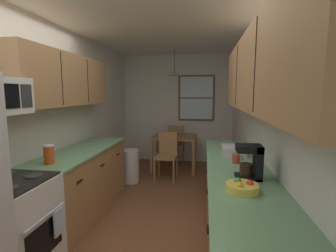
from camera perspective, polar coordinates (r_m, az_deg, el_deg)
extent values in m
plane|color=brown|center=(3.74, -2.51, -18.62)|extent=(12.00, 12.00, 0.00)
cube|color=silver|center=(3.87, -22.66, 1.39)|extent=(0.10, 9.00, 2.55)
cube|color=silver|center=(3.39, 20.36, 0.70)|extent=(0.10, 9.00, 2.55)
cube|color=silver|center=(5.99, 2.24, 4.00)|extent=(4.40, 0.10, 2.55)
cube|color=white|center=(3.48, -2.78, 23.17)|extent=(4.40, 9.00, 0.08)
cube|color=white|center=(2.70, -32.40, -20.18)|extent=(0.62, 0.65, 0.90)
cube|color=black|center=(2.54, -26.50, -22.42)|extent=(0.01, 0.46, 0.30)
cube|color=silver|center=(2.43, -26.31, -18.24)|extent=(0.02, 0.52, 0.02)
cube|color=black|center=(2.53, -33.16, -10.84)|extent=(0.59, 0.62, 0.02)
cylinder|color=#2D2D2D|center=(2.72, -33.39, -9.30)|extent=(0.15, 0.15, 0.01)
cylinder|color=#2D2D2D|center=(2.33, -32.93, -11.93)|extent=(0.15, 0.15, 0.01)
cylinder|color=#2D2D2D|center=(2.54, -28.61, -10.07)|extent=(0.15, 0.15, 0.01)
cube|color=black|center=(2.32, -34.13, 5.71)|extent=(0.01, 0.38, 0.20)
cube|color=#2D2D33|center=(2.53, -29.85, 6.07)|extent=(0.01, 0.13, 0.20)
cube|color=#A87A4C|center=(3.66, -19.34, -12.31)|extent=(0.60, 1.83, 0.87)
cube|color=#6B9E70|center=(3.53, -19.66, -5.43)|extent=(0.63, 1.85, 0.03)
cube|color=black|center=(2.92, -19.71, -11.93)|extent=(0.02, 0.10, 0.01)
cube|color=black|center=(3.45, -14.89, -8.74)|extent=(0.02, 0.10, 0.01)
cube|color=black|center=(3.99, -11.41, -6.37)|extent=(0.02, 0.10, 0.01)
cube|color=#A87A4C|center=(3.48, -22.83, 9.75)|extent=(0.32, 1.93, 0.65)
cube|color=#2D2319|center=(3.12, -23.29, 10.03)|extent=(0.01, 0.01, 0.60)
cube|color=#2D2319|center=(3.68, -18.02, 9.82)|extent=(0.01, 0.01, 0.60)
cube|color=#A87A4C|center=(2.64, 16.15, -20.22)|extent=(0.60, 3.30, 0.87)
cube|color=#6B9E70|center=(2.47, 16.55, -10.93)|extent=(0.63, 3.32, 0.03)
cube|color=black|center=(1.91, 9.26, -22.48)|extent=(0.02, 0.10, 0.01)
cube|color=black|center=(2.51, 9.06, -14.91)|extent=(0.02, 0.10, 0.01)
cube|color=black|center=(3.13, 8.94, -10.28)|extent=(0.02, 0.10, 0.01)
cube|color=black|center=(3.76, 8.87, -7.19)|extent=(0.02, 0.10, 0.01)
cube|color=#A87A4C|center=(2.33, 21.13, 11.71)|extent=(0.32, 3.00, 0.69)
cube|color=#2D2319|center=(1.81, 19.44, 13.09)|extent=(0.01, 0.01, 0.63)
cube|color=#2D2319|center=(2.79, 15.54, 11.19)|extent=(0.01, 0.01, 0.63)
cube|color=olive|center=(5.31, 1.46, -2.53)|extent=(0.92, 0.79, 0.03)
cube|color=olive|center=(5.10, -3.89, -7.19)|extent=(0.06, 0.06, 0.70)
cube|color=olive|center=(4.99, 5.88, -7.54)|extent=(0.06, 0.06, 0.70)
cube|color=olive|center=(5.80, -2.34, -5.36)|extent=(0.06, 0.06, 0.70)
cube|color=olive|center=(5.70, 6.21, -5.62)|extent=(0.06, 0.06, 0.70)
cube|color=#A87A4C|center=(4.72, -0.48, -7.16)|extent=(0.42, 0.42, 0.04)
cube|color=#A87A4C|center=(4.84, -0.03, -4.04)|extent=(0.37, 0.05, 0.45)
cylinder|color=#A87A4C|center=(4.58, 1.30, -10.68)|extent=(0.04, 0.04, 0.43)
cylinder|color=#A87A4C|center=(4.66, -3.18, -10.38)|extent=(0.04, 0.04, 0.43)
cylinder|color=#A87A4C|center=(4.92, 2.07, -9.36)|extent=(0.04, 0.04, 0.43)
cylinder|color=#A87A4C|center=(5.00, -2.10, -9.12)|extent=(0.04, 0.04, 0.43)
cube|color=#A87A4C|center=(6.02, 2.15, -3.92)|extent=(0.43, 0.43, 0.04)
cube|color=#A87A4C|center=(5.80, 1.82, -2.10)|extent=(0.37, 0.06, 0.45)
cylinder|color=#A87A4C|center=(6.28, 0.82, -5.62)|extent=(0.04, 0.04, 0.43)
cylinder|color=#A87A4C|center=(6.21, 4.12, -5.78)|extent=(0.04, 0.04, 0.43)
cylinder|color=#A87A4C|center=(5.93, 0.06, -6.40)|extent=(0.04, 0.04, 0.43)
cylinder|color=#A87A4C|center=(5.86, 3.56, -6.59)|extent=(0.04, 0.04, 0.43)
cylinder|color=black|center=(5.26, 1.53, 15.02)|extent=(0.01, 0.01, 0.44)
cone|color=beige|center=(5.24, 1.51, 12.10)|extent=(0.29, 0.29, 0.10)
sphere|color=white|center=(5.24, 1.52, 12.32)|extent=(0.06, 0.06, 0.06)
cube|color=brown|center=(5.88, 6.57, 6.44)|extent=(0.84, 0.04, 1.07)
cube|color=silver|center=(5.86, 6.56, 6.43)|extent=(0.76, 0.01, 0.99)
cube|color=brown|center=(5.86, 6.56, 6.43)|extent=(0.76, 0.02, 0.03)
cylinder|color=silver|center=(4.71, -8.66, -9.10)|extent=(0.32, 0.32, 0.61)
cylinder|color=#D84C19|center=(2.96, -25.78, -6.06)|extent=(0.11, 0.11, 0.19)
cylinder|color=white|center=(2.94, -25.90, -4.12)|extent=(0.11, 0.11, 0.02)
cube|color=silver|center=(2.60, -23.77, -19.48)|extent=(0.02, 0.16, 0.24)
cube|color=black|center=(2.36, 17.95, -11.13)|extent=(0.22, 0.18, 0.02)
cube|color=black|center=(2.34, 20.04, -7.85)|extent=(0.06, 0.18, 0.30)
cube|color=black|center=(2.29, 18.22, -4.93)|extent=(0.22, 0.18, 0.06)
cylinder|color=#331E14|center=(2.34, 17.53, -9.58)|extent=(0.11, 0.11, 0.11)
cylinder|color=#BF3F33|center=(2.80, 15.41, -7.27)|extent=(0.08, 0.08, 0.10)
torus|color=#BF3F33|center=(2.81, 16.51, -7.17)|extent=(0.05, 0.01, 0.05)
cylinder|color=#E5D14C|center=(2.05, 16.77, -13.47)|extent=(0.25, 0.25, 0.06)
cylinder|color=black|center=(2.05, 16.79, -13.08)|extent=(0.21, 0.21, 0.03)
sphere|color=red|center=(2.05, 18.38, -12.53)|extent=(0.06, 0.06, 0.06)
sphere|color=green|center=(2.08, 15.79, -12.16)|extent=(0.06, 0.06, 0.06)
sphere|color=yellow|center=(1.99, 16.13, -13.09)|extent=(0.06, 0.06, 0.06)
cube|color=silver|center=(3.18, 14.86, -5.44)|extent=(0.28, 0.34, 0.10)
cylinder|color=#4C7299|center=(5.39, 1.63, -1.88)|extent=(0.16, 0.16, 0.06)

